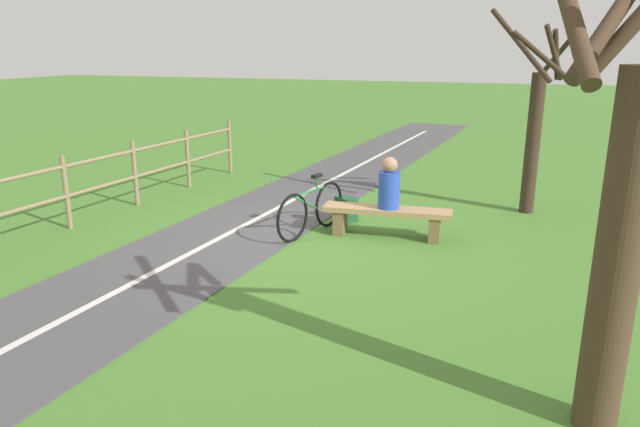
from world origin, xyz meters
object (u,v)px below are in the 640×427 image
Objects in this scene: person_seated at (389,185)px; tree_far_left at (535,124)px; tree_near_bench at (624,214)px; bicycle at (312,210)px; bench at (387,216)px; backpack at (346,209)px.

person_seated is 2.98m from tree_far_left.
person_seated is at bearing -57.59° from tree_near_bench.
tree_far_left reaches higher than person_seated.
tree_near_bench is (-3.65, 3.72, 1.29)m from bicycle.
bench is 0.48m from person_seated.
person_seated is 0.23× the size of tree_far_left.
person_seated is at bearing 143.67° from backpack.
bench is 3.15m from tree_far_left.
backpack is (0.84, -0.62, -0.61)m from person_seated.
tree_far_left is (0.53, -6.06, -0.15)m from tree_near_bench.
backpack is 0.12× the size of tree_far_left.
bench is at bearing -0.00° from person_seated.
bicycle is 0.44× the size of tree_near_bench.
tree_near_bench reaches higher than tree_far_left.
tree_near_bench is (-2.51, 3.95, 0.88)m from person_seated.
tree_near_bench is at bearing 126.23° from backpack.
tree_near_bench reaches higher than bicycle.
backpack is at bearing -53.77° from tree_near_bench.
backpack is (-0.30, -0.84, -0.19)m from bicycle.
bicycle is 0.92m from backpack.
tree_near_bench is at bearing 60.00° from bicycle.
tree_near_bench reaches higher than person_seated.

